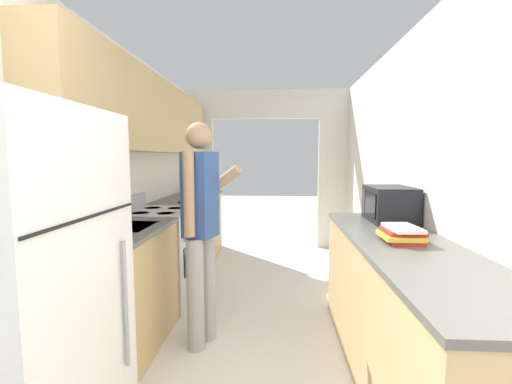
{
  "coord_description": "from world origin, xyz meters",
  "views": [
    {
      "loc": [
        0.19,
        -0.74,
        1.45
      ],
      "look_at": [
        -0.04,
        2.92,
        1.07
      ],
      "focal_mm": 24.0,
      "sensor_mm": 36.0,
      "label": 1
    }
  ],
  "objects": [
    {
      "name": "book_stack",
      "position": [
        0.96,
        1.4,
        0.97
      ],
      "size": [
        0.25,
        0.29,
        0.1
      ],
      "color": "red",
      "rests_on": "counter_right"
    },
    {
      "name": "counter_left",
      "position": [
        -0.99,
        2.9,
        0.46
      ],
      "size": [
        0.62,
        3.53,
        0.92
      ],
      "color": "tan",
      "rests_on": "ground_plane"
    },
    {
      "name": "wall_right",
      "position": [
        1.32,
        1.75,
        1.25
      ],
      "size": [
        0.06,
        7.1,
        2.5
      ],
      "color": "silver",
      "rests_on": "ground_plane"
    },
    {
      "name": "wall_left",
      "position": [
        -1.24,
        2.22,
        1.52
      ],
      "size": [
        0.38,
        7.1,
        2.5
      ],
      "color": "silver",
      "rests_on": "ground_plane"
    },
    {
      "name": "refrigerator",
      "position": [
        -0.95,
        0.64,
        0.83
      ],
      "size": [
        0.72,
        0.83,
        1.66
      ],
      "color": "white",
      "rests_on": "ground_plane"
    },
    {
      "name": "range_oven",
      "position": [
        -0.98,
        2.54,
        0.47
      ],
      "size": [
        0.66,
        0.74,
        1.06
      ],
      "color": "#B7B7BC",
      "rests_on": "ground_plane"
    },
    {
      "name": "wall_far_with_doorway",
      "position": [
        0.0,
        4.73,
        1.44
      ],
      "size": [
        2.98,
        0.06,
        2.5
      ],
      "color": "silver",
      "rests_on": "ground_plane"
    },
    {
      "name": "microwave",
      "position": [
        1.11,
        2.1,
        1.06
      ],
      "size": [
        0.33,
        0.5,
        0.28
      ],
      "color": "black",
      "rests_on": "counter_right"
    },
    {
      "name": "person",
      "position": [
        -0.39,
        1.77,
        0.92
      ],
      "size": [
        0.54,
        0.45,
        1.7
      ],
      "rotation": [
        0.0,
        0.0,
        1.23
      ],
      "color": "#9E9E9E",
      "rests_on": "ground_plane"
    },
    {
      "name": "knife",
      "position": [
        -0.91,
        3.19,
        0.93
      ],
      "size": [
        0.14,
        0.34,
        0.02
      ],
      "rotation": [
        0.0,
        0.0,
        -0.48
      ],
      "color": "#B7B7BC",
      "rests_on": "counter_left"
    },
    {
      "name": "counter_right",
      "position": [
        0.99,
        1.37,
        0.46
      ],
      "size": [
        0.62,
        2.27,
        0.92
      ],
      "color": "tan",
      "rests_on": "ground_plane"
    }
  ]
}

